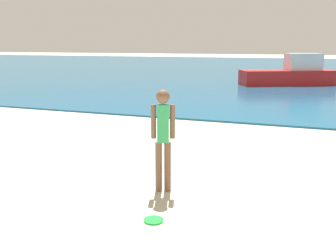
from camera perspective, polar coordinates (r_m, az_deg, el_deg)
water at (r=42.22m, az=17.13°, el=7.88°), size 160.00×60.00×0.06m
person_standing at (r=6.51m, az=-0.72°, el=-1.21°), size 0.37×0.23×1.70m
frisbee at (r=5.70m, az=-2.07°, el=-13.31°), size 0.28×0.28×0.03m
boat_near at (r=24.76m, az=17.06°, el=7.12°), size 5.55×3.96×1.82m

